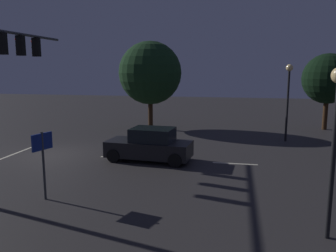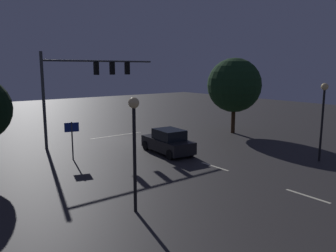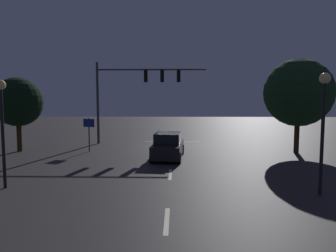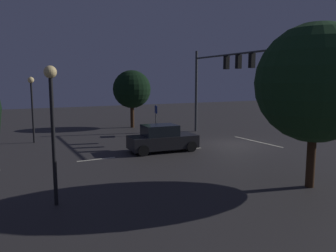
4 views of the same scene
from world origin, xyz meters
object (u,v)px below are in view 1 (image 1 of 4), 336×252
at_px(street_lamp_right_kerb, 336,120).
at_px(tree_left_far, 328,79).
at_px(car_approaching, 150,145).
at_px(route_sign, 43,151).
at_px(street_lamp_left_kerb, 288,88).
at_px(tree_left_near, 150,73).

relative_size(street_lamp_right_kerb, tree_left_far, 0.81).
xyz_separation_m(car_approaching, route_sign, (5.91, -2.41, 0.99)).
bearing_deg(street_lamp_right_kerb, car_approaching, -135.45).
distance_m(car_approaching, tree_left_far, 16.23).
bearing_deg(street_lamp_right_kerb, street_lamp_left_kerb, 177.40).
bearing_deg(route_sign, car_approaching, 157.83).
bearing_deg(street_lamp_left_kerb, car_approaching, -49.43).
bearing_deg(tree_left_far, street_lamp_right_kerb, -12.60).
relative_size(car_approaching, route_sign, 1.80).
bearing_deg(tree_left_near, street_lamp_right_kerb, 29.48).
bearing_deg(car_approaching, tree_left_far, 136.24).
relative_size(street_lamp_left_kerb, street_lamp_right_kerb, 1.05).
xyz_separation_m(car_approaching, street_lamp_right_kerb, (6.99, 6.88, 2.54)).
distance_m(street_lamp_right_kerb, tree_left_near, 18.68).
bearing_deg(street_lamp_left_kerb, tree_left_near, -106.14).
distance_m(car_approaching, street_lamp_left_kerb, 10.22).
height_order(street_lamp_left_kerb, route_sign, street_lamp_left_kerb).
bearing_deg(route_sign, tree_left_far, 142.37).
relative_size(car_approaching, street_lamp_right_kerb, 0.95).
height_order(street_lamp_left_kerb, tree_left_near, tree_left_near).
bearing_deg(route_sign, street_lamp_right_kerb, 83.33).
relative_size(car_approaching, street_lamp_left_kerb, 0.91).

